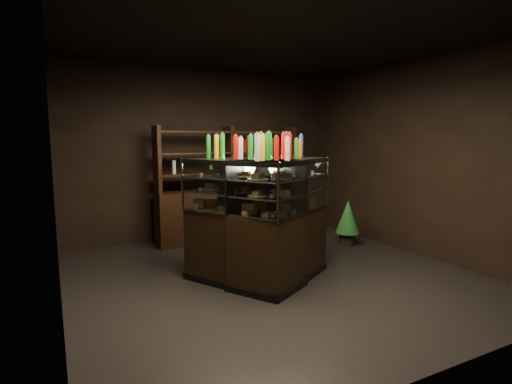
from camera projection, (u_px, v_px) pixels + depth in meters
ground at (273, 275)px, 5.26m from camera, size 5.00×5.00×0.00m
room_shell at (274, 126)px, 5.00m from camera, size 5.02×5.02×3.01m
display_case at (262, 241)px, 5.00m from camera, size 1.89×1.59×1.55m
food_display at (262, 189)px, 4.91m from camera, size 1.45×1.22×0.47m
bottles_top at (262, 147)px, 4.85m from camera, size 1.28×1.08×0.30m
potted_conifer at (348, 216)px, 6.73m from camera, size 0.40×0.40×0.86m
back_shelving at (229, 206)px, 7.10m from camera, size 2.56×0.43×2.00m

